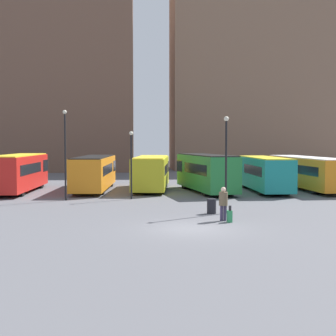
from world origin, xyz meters
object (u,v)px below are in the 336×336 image
traveler (223,201)px  suitcase (230,216)px  trash_bin (212,206)px  bus_2 (151,172)px  bus_3 (206,172)px  bus_4 (264,173)px  lamp_post_1 (65,148)px  bus_1 (95,172)px  bus_0 (19,172)px  lamp_post_2 (226,156)px  bus_5 (306,171)px  lamp_post_0 (131,159)px

traveler → suitcase: size_ratio=2.03×
traveler → trash_bin: (-0.21, 2.42, -0.62)m
bus_2 → bus_3: bus_3 is taller
bus_2 → bus_3: bearing=-106.8°
bus_4 → lamp_post_1: 16.33m
bus_1 → bus_3: (9.18, -2.01, 0.09)m
bus_2 → lamp_post_1: bearing=143.3°
bus_0 → bus_2: bus_0 is taller
bus_2 → traveler: 16.14m
bus_1 → suitcase: bus_1 is taller
bus_3 → suitcase: bus_3 is taller
lamp_post_2 → bus_0: bearing=139.5°
bus_2 → traveler: size_ratio=5.37×
bus_2 → suitcase: bus_2 is taller
bus_1 → bus_4: 14.18m
bus_4 → bus_5: bearing=-68.3°
lamp_post_0 → trash_bin: size_ratio=5.68×
bus_3 → traveler: 14.02m
bus_4 → suitcase: bearing=158.8°
lamp_post_2 → trash_bin: lamp_post_2 is taller
lamp_post_2 → bus_4: bearing=64.7°
bus_2 → bus_5: size_ratio=0.76×
suitcase → bus_2: bearing=13.1°
bus_4 → traveler: size_ratio=5.31×
bus_4 → trash_bin: 13.18m
bus_0 → bus_1: 6.13m
bus_0 → bus_2: bearing=-83.4°
lamp_post_1 → trash_bin: lamp_post_1 is taller
trash_bin → traveler: bearing=-85.0°
bus_2 → suitcase: 16.67m
lamp_post_1 → trash_bin: size_ratio=7.39×
bus_4 → bus_5: size_ratio=0.75×
bus_1 → suitcase: (8.21, -16.43, -1.26)m
bus_5 → bus_0: bearing=88.5°
suitcase → trash_bin: 2.91m
bus_2 → lamp_post_0: size_ratio=1.95×
bus_2 → suitcase: bearing=-161.9°
bus_0 → bus_4: (20.08, -0.98, -0.11)m
lamp_post_2 → bus_1: bearing=122.4°
bus_1 → traveler: (7.98, -15.97, -0.52)m
traveler → lamp_post_2: (0.61, 2.46, 2.22)m
bus_0 → bus_2: size_ratio=1.06×
bus_3 → lamp_post_1: (-10.60, -4.82, 2.00)m
bus_4 → suitcase: (-5.82, -14.42, -1.23)m
bus_3 → bus_4: 4.86m
bus_4 → lamp_post_2: 12.84m
suitcase → lamp_post_0: 11.47m
bus_3 → lamp_post_1: bearing=104.8°
lamp_post_1 → lamp_post_2: size_ratio=1.14×
lamp_post_1 → trash_bin: 11.83m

